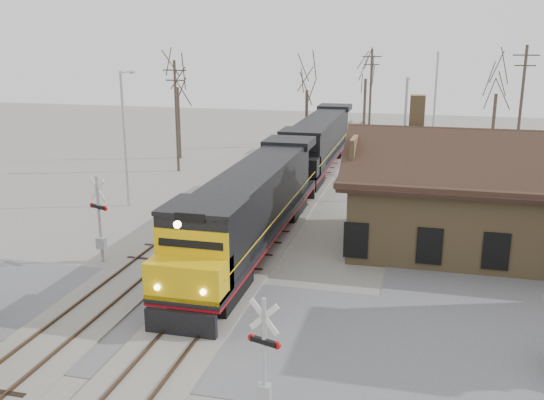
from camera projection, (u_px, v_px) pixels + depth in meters
The scene contains 19 objects.
ground at pixel (192, 325), 23.76m from camera, with size 140.00×140.00×0.00m, color gray.
road at pixel (192, 324), 23.76m from camera, with size 60.00×9.00×0.03m, color #59595E.
track_main at pixel (279, 217), 37.79m from camera, with size 3.40×90.00×0.24m.
track_siding at pixel (211, 212), 38.84m from camera, with size 3.40×90.00×0.24m.
depot at pixel (490, 206), 31.59m from camera, with size 15.20×9.31×7.90m.
locomotive_lead at pixel (250, 209), 31.07m from camera, with size 3.04×20.36×4.52m.
locomotive_trailing at pixel (318, 143), 50.40m from camera, with size 3.04×20.36×4.28m.
crossbuck_near at pixel (264, 363), 17.51m from camera, with size 1.07×0.41×3.85m.
crossbuck_far at pixel (100, 223), 29.89m from camera, with size 1.19×0.55×4.41m.
streetlight_a at pixel (125, 132), 39.24m from camera, with size 0.25×2.04×8.84m.
streetlight_b at pixel (405, 132), 40.80m from camera, with size 0.25×2.04×8.33m.
streetlight_c at pixel (435, 103), 52.27m from camera, with size 0.25×2.04×9.71m.
utility_pole_a at pixel (176, 114), 49.66m from camera, with size 2.00×0.24×9.10m.
utility_pole_b at pixel (370, 94), 63.23m from camera, with size 2.00×0.24×9.73m.
utility_pole_c at pixel (521, 108), 48.64m from camera, with size 2.00×0.24×10.31m.
tree_a at pixel (177, 75), 54.29m from camera, with size 4.33×4.33×10.61m.
tree_b at pixel (307, 81), 60.38m from camera, with size 3.82×3.82×9.36m.
tree_c at pixel (366, 69), 68.48m from camera, with size 4.19×4.19×10.26m.
tree_d at pixel (497, 84), 56.70m from camera, with size 3.81×3.81×9.34m.
Camera 1 is at (8.28, -20.25, 10.95)m, focal length 40.00 mm.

